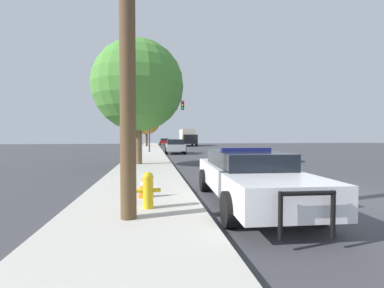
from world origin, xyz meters
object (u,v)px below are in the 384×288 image
Objects in this scene: car_background_midblock at (175,146)px; box_truck at (188,137)px; traffic_light at (163,115)px; traffic_cone at (144,184)px; tree_sidewalk_far at (147,121)px; car_background_distant at (165,141)px; police_car at (248,175)px; fire_hydrant at (148,189)px; tree_sidewalk_near at (138,86)px.

car_background_midblock is 21.72m from box_truck.
traffic_light is 3.54m from car_background_midblock.
traffic_light is 8.28× the size of traffic_cone.
box_truck is 9.01m from tree_sidewalk_far.
car_background_midblock is (1.12, -1.13, -3.17)m from traffic_light.
car_background_distant is (0.19, 25.81, -0.03)m from car_background_midblock.
traffic_light is 15.75m from tree_sidewalk_far.
fire_hydrant is at bearing 15.17° from police_car.
police_car is at bearing -70.04° from tree_sidewalk_near.
car_background_midblock is (2.30, 19.63, 0.20)m from fire_hydrant.
police_car is 8.20× the size of traffic_cone.
tree_sidewalk_far is 27.16m from tree_sidewalk_near.
police_car is at bearing -86.33° from traffic_light.
box_truck is 1.11× the size of tree_sidewalk_far.
car_background_midblock reaches higher than car_background_distant.
traffic_cone is (-2.61, -44.40, -0.26)m from car_background_distant.
box_truck is (4.01, -4.52, 0.87)m from car_background_distant.
car_background_midblock reaches higher than police_car.
tree_sidewalk_near reaches higher than traffic_cone.
box_truck reaches higher than traffic_cone.
tree_sidewalk_near is 9.17m from traffic_cone.
car_background_midblock is 25.81m from car_background_distant.
police_car is at bearing -87.79° from car_background_distant.
fire_hydrant is at bearing 80.22° from box_truck.
box_truck is (6.50, 40.92, 1.04)m from fire_hydrant.
police_car is 40.60m from box_truck.
traffic_light is 20.07m from traffic_cone.
fire_hydrant is 0.19× the size of car_background_midblock.
car_background_distant is at bearing 85.00° from tree_sidewalk_near.
traffic_light is (-1.30, 20.23, 3.19)m from police_car.
tree_sidewalk_near is (-1.86, -11.54, 0.64)m from traffic_light.
tree_sidewalk_near is at bearing 94.18° from fire_hydrant.
police_car is 6.74× the size of fire_hydrant.
traffic_cone is (0.56, -8.18, -4.10)m from tree_sidewalk_near.
traffic_cone is at bearing -88.86° from tree_sidewalk_far.
tree_sidewalk_near reaches higher than tree_sidewalk_far.
tree_sidewalk_far reaches higher than fire_hydrant.
tree_sidewalk_near reaches higher than police_car.
traffic_cone is (-6.62, -39.88, -1.13)m from box_truck.
tree_sidewalk_far is (-3.31, -9.05, 3.52)m from car_background_distant.
traffic_cone is (-1.30, -19.72, -3.46)m from traffic_light.
tree_sidewalk_far reaches higher than car_background_midblock.
car_background_midblock is at bearing -45.35° from traffic_light.
car_background_distant is (2.49, 45.44, 0.17)m from fire_hydrant.
car_background_midblock is 0.66× the size of tree_sidewalk_far.
traffic_light is at bearing 86.73° from fire_hydrant.
box_truck reaches higher than police_car.
police_car is 36.18m from tree_sidewalk_far.
fire_hydrant is at bearing -90.92° from car_background_distant.
tree_sidewalk_near is at bearing -89.69° from tree_sidewalk_far.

